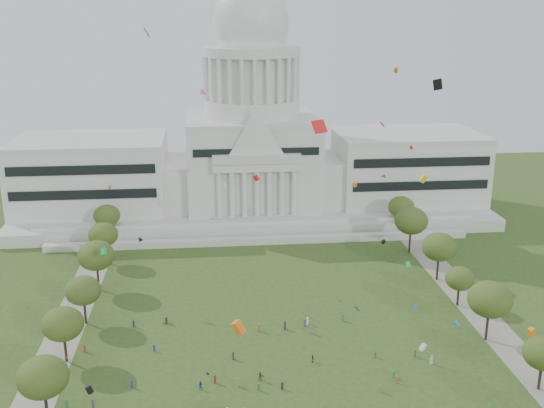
{
  "coord_description": "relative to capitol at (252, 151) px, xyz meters",
  "views": [
    {
      "loc": [
        -14.53,
        -101.4,
        68.84
      ],
      "look_at": [
        0.0,
        45.0,
        24.0
      ],
      "focal_mm": 42.0,
      "sensor_mm": 36.0,
      "label": 1
    }
  ],
  "objects": [
    {
      "name": "row_tree_l_4",
      "position": [
        -44.08,
        -61.17,
        -12.9
      ],
      "size": [
        9.29,
        9.29,
        13.21
      ],
      "color": "black",
      "rests_on": "ground"
    },
    {
      "name": "person_4",
      "position": [
        5.07,
        -101.5,
        -21.46
      ],
      "size": [
        0.55,
        0.98,
        1.66
      ],
      "primitive_type": "imported",
      "rotation": [
        0.0,
        0.0,
        4.7
      ],
      "color": "#26262B",
      "rests_on": "ground"
    },
    {
      "name": "row_tree_l_3",
      "position": [
        -44.09,
        -79.67,
        -14.09
      ],
      "size": [
        8.12,
        8.12,
        11.55
      ],
      "color": "black",
      "rests_on": "ground"
    },
    {
      "name": "path_left",
      "position": [
        -48.0,
        -83.59,
        -22.28
      ],
      "size": [
        8.0,
        160.0,
        0.04
      ],
      "primitive_type": "cube",
      "color": "gray",
      "rests_on": "ground"
    },
    {
      "name": "row_tree_r_6",
      "position": [
        45.96,
        -25.46,
        -13.79
      ],
      "size": [
        8.42,
        8.42,
        11.97
      ],
      "color": "black",
      "rests_on": "ground"
    },
    {
      "name": "row_tree_r_3",
      "position": [
        44.4,
        -79.1,
        -15.21
      ],
      "size": [
        7.01,
        7.01,
        9.98
      ],
      "color": "black",
      "rests_on": "ground"
    },
    {
      "name": "row_tree_l_1",
      "position": [
        -44.07,
        -116.55,
        -13.34
      ],
      "size": [
        8.86,
        8.86,
        12.59
      ],
      "color": "black",
      "rests_on": "ground"
    },
    {
      "name": "person_3",
      "position": [
        16.01,
        -113.31,
        -21.48
      ],
      "size": [
        0.55,
        1.06,
        1.63
      ],
      "primitive_type": "imported",
      "rotation": [
        0.0,
        0.0,
        4.7
      ],
      "color": "olive",
      "rests_on": "ground"
    },
    {
      "name": "row_tree_r_1",
      "position": [
        46.22,
        -115.34,
        -14.64
      ],
      "size": [
        7.58,
        7.58,
        10.78
      ],
      "color": "black",
      "rests_on": "ground"
    },
    {
      "name": "row_tree_r_5",
      "position": [
        43.49,
        -43.4,
        -12.37
      ],
      "size": [
        9.82,
        9.82,
        13.96
      ],
      "color": "black",
      "rests_on": "ground"
    },
    {
      "name": "person_8",
      "position": [
        -17.67,
        -109.04,
        -21.46
      ],
      "size": [
        0.91,
        0.69,
        1.67
      ],
      "primitive_type": "imported",
      "rotation": [
        0.0,
        0.0,
        2.89
      ],
      "color": "navy",
      "rests_on": "ground"
    },
    {
      "name": "person_10",
      "position": [
        18.29,
        -101.06,
        -21.54
      ],
      "size": [
        0.57,
        0.93,
        1.51
      ],
      "primitive_type": "imported",
      "rotation": [
        0.0,
        0.0,
        1.47
      ],
      "color": "olive",
      "rests_on": "ground"
    },
    {
      "name": "row_tree_l_2",
      "position": [
        -45.04,
        -96.29,
        -13.79
      ],
      "size": [
        8.42,
        8.42,
        11.97
      ],
      "color": "black",
      "rests_on": "ground"
    },
    {
      "name": "row_tree_r_2",
      "position": [
        44.17,
        -96.15,
        -12.64
      ],
      "size": [
        9.55,
        9.55,
        13.58
      ],
      "color": "black",
      "rests_on": "ground"
    },
    {
      "name": "row_tree_l_6",
      "position": [
        -46.87,
        -24.45,
        -14.02
      ],
      "size": [
        8.19,
        8.19,
        11.64
      ],
      "color": "black",
      "rests_on": "ground"
    },
    {
      "name": "person_2",
      "position": [
        26.58,
        -101.74,
        -21.52
      ],
      "size": [
        0.88,
        0.76,
        1.55
      ],
      "primitive_type": "imported",
      "rotation": [
        0.0,
        0.0,
        0.47
      ],
      "color": "olive",
      "rests_on": "ground"
    },
    {
      "name": "ground",
      "position": [
        0.0,
        -113.59,
        -22.3
      ],
      "size": [
        400.0,
        400.0,
        0.0
      ],
      "primitive_type": "plane",
      "color": "#34481D",
      "rests_on": "ground"
    },
    {
      "name": "path_right",
      "position": [
        48.0,
        -83.59,
        -22.28
      ],
      "size": [
        8.0,
        160.0,
        0.04
      ],
      "primitive_type": "cube",
      "color": "gray",
      "rests_on": "ground"
    },
    {
      "name": "row_tree_l_5",
      "position": [
        -45.22,
        -42.58,
        -13.88
      ],
      "size": [
        8.33,
        8.33,
        11.85
      ],
      "color": "black",
      "rests_on": "ground"
    },
    {
      "name": "capitol",
      "position": [
        0.0,
        0.0,
        0.0
      ],
      "size": [
        160.0,
        64.5,
        91.3
      ],
      "color": "beige",
      "rests_on": "ground"
    },
    {
      "name": "person_0",
      "position": [
        29.01,
        -104.58,
        -21.34
      ],
      "size": [
        0.97,
        1.11,
        1.91
      ],
      "primitive_type": "imported",
      "rotation": [
        0.0,
        0.0,
        5.19
      ],
      "color": "silver",
      "rests_on": "ground"
    },
    {
      "name": "person_5",
      "position": [
        -6.12,
        -107.13,
        -21.32
      ],
      "size": [
        1.88,
        1.63,
        1.95
      ],
      "primitive_type": "imported",
      "rotation": [
        0.0,
        0.0,
        2.52
      ],
      "color": "olive",
      "rests_on": "ground"
    },
    {
      "name": "kite_swarm",
      "position": [
        0.66,
        -104.27,
        7.39
      ],
      "size": [
        82.06,
        103.88,
        58.7
      ],
      "color": "red",
      "rests_on": "ground"
    },
    {
      "name": "row_tree_r_4",
      "position": [
        44.76,
        -63.55,
        -13.01
      ],
      "size": [
        9.19,
        9.19,
        13.06
      ],
      "color": "black",
      "rests_on": "ground"
    },
    {
      "name": "person_9",
      "position": [
        19.9,
        -109.01,
        -21.48
      ],
      "size": [
        1.14,
        1.11,
        1.63
      ],
      "primitive_type": "imported",
      "rotation": [
        0.0,
        0.0,
        0.74
      ],
      "color": "#33723F",
      "rests_on": "ground"
    },
    {
      "name": "distant_crowd",
      "position": [
        -12.55,
        -97.12,
        -21.44
      ],
      "size": [
        62.54,
        37.2,
        1.94
      ],
      "color": "#33723F",
      "rests_on": "ground"
    }
  ]
}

